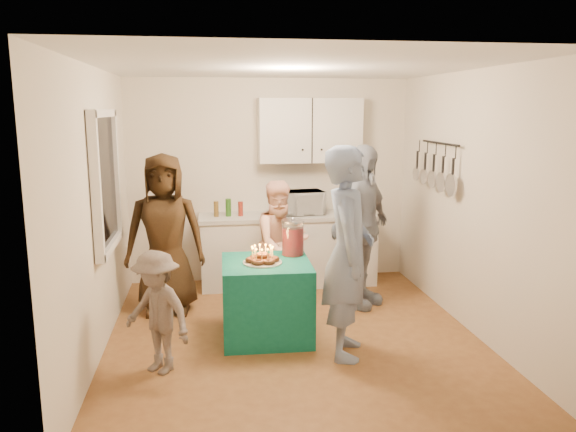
{
  "coord_description": "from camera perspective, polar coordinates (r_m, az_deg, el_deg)",
  "views": [
    {
      "loc": [
        -0.81,
        -5.18,
        2.22
      ],
      "look_at": [
        0.0,
        0.35,
        1.15
      ],
      "focal_mm": 35.0,
      "sensor_mm": 36.0,
      "label": 1
    }
  ],
  "objects": [
    {
      "name": "man_birthday",
      "position": [
        5.04,
        6.11,
        -3.73
      ],
      "size": [
        0.61,
        0.79,
        1.91
      ],
      "primitive_type": "imported",
      "rotation": [
        0.0,
        0.0,
        1.33
      ],
      "color": "#798CB0",
      "rests_on": "floor"
    },
    {
      "name": "woman_back_center",
      "position": [
        6.32,
        -0.71,
        -2.88
      ],
      "size": [
        0.86,
        0.78,
        1.44
      ],
      "primitive_type": "imported",
      "rotation": [
        0.0,
        0.0,
        0.4
      ],
      "color": "#E88F79",
      "rests_on": "floor"
    },
    {
      "name": "ceiling",
      "position": [
        5.26,
        0.57,
        14.98
      ],
      "size": [
        4.0,
        4.0,
        0.0
      ],
      "primitive_type": "plane",
      "color": "white",
      "rests_on": "floor"
    },
    {
      "name": "left_wall",
      "position": [
        5.35,
        -18.86,
        0.35
      ],
      "size": [
        4.0,
        4.0,
        0.0
      ],
      "primitive_type": "plane",
      "color": "silver",
      "rests_on": "floor"
    },
    {
      "name": "microwave",
      "position": [
        7.08,
        1.41,
        1.38
      ],
      "size": [
        0.57,
        0.42,
        0.29
      ],
      "primitive_type": "imported",
      "rotation": [
        0.0,
        0.0,
        0.13
      ],
      "color": "white",
      "rests_on": "countertop"
    },
    {
      "name": "back_wall",
      "position": [
        7.28,
        -1.89,
        3.58
      ],
      "size": [
        3.6,
        3.6,
        0.0
      ],
      "primitive_type": "plane",
      "color": "silver",
      "rests_on": "floor"
    },
    {
      "name": "pot_rack",
      "position": [
        6.43,
        14.93,
        4.95
      ],
      "size": [
        0.12,
        1.0,
        0.6
      ],
      "primitive_type": "cube",
      "color": "black",
      "rests_on": "right_wall"
    },
    {
      "name": "woman_back_right",
      "position": [
        6.34,
        7.41,
        -1.09
      ],
      "size": [
        1.09,
        1.07,
        1.84
      ],
      "primitive_type": "imported",
      "rotation": [
        0.0,
        0.0,
        0.76
      ],
      "color": "#101E37",
      "rests_on": "floor"
    },
    {
      "name": "countertop",
      "position": [
        7.08,
        0.01,
        -0.02
      ],
      "size": [
        2.24,
        0.62,
        0.05
      ],
      "primitive_type": "cube",
      "color": "beige",
      "rests_on": "counter"
    },
    {
      "name": "child_near_left",
      "position": [
        4.92,
        -13.15,
        -9.5
      ],
      "size": [
        0.78,
        0.75,
        1.07
      ],
      "primitive_type": "imported",
      "rotation": [
        0.0,
        0.0,
        -0.7
      ],
      "color": "#5A4E48",
      "rests_on": "floor"
    },
    {
      "name": "donut_cake",
      "position": [
        5.4,
        -2.62,
        -3.89
      ],
      "size": [
        0.38,
        0.38,
        0.18
      ],
      "primitive_type": null,
      "color": "#381C0C",
      "rests_on": "party_table"
    },
    {
      "name": "window_night",
      "position": [
        5.6,
        -18.17,
        3.43
      ],
      "size": [
        0.04,
        1.0,
        1.2
      ],
      "primitive_type": "cube",
      "color": "black",
      "rests_on": "left_wall"
    },
    {
      "name": "upper_cabinet",
      "position": [
        7.16,
        2.24,
        8.68
      ],
      "size": [
        1.3,
        0.3,
        0.8
      ],
      "primitive_type": "cube",
      "color": "white",
      "rests_on": "back_wall"
    },
    {
      "name": "party_table",
      "position": [
        5.58,
        -2.21,
        -8.44
      ],
      "size": [
        0.87,
        0.87,
        0.76
      ],
      "primitive_type": "cube",
      "rotation": [
        0.0,
        0.0,
        -0.03
      ],
      "color": "#0F6554",
      "rests_on": "floor"
    },
    {
      "name": "floor",
      "position": [
        5.69,
        0.52,
        -12.11
      ],
      "size": [
        4.0,
        4.0,
        0.0
      ],
      "primitive_type": "plane",
      "color": "brown",
      "rests_on": "ground"
    },
    {
      "name": "right_wall",
      "position": [
        5.87,
        18.18,
        1.28
      ],
      "size": [
        4.0,
        4.0,
        0.0
      ],
      "primitive_type": "plane",
      "color": "silver",
      "rests_on": "floor"
    },
    {
      "name": "counter",
      "position": [
        7.18,
        0.01,
        -3.59
      ],
      "size": [
        2.2,
        0.58,
        0.86
      ],
      "primitive_type": "cube",
      "color": "white",
      "rests_on": "floor"
    },
    {
      "name": "punch_jar",
      "position": [
        5.67,
        0.49,
        -2.3
      ],
      "size": [
        0.22,
        0.22,
        0.34
      ],
      "primitive_type": "cylinder",
      "color": "#AD0D1D",
      "rests_on": "party_table"
    },
    {
      "name": "woman_back_left",
      "position": [
        6.25,
        -12.4,
        -1.81
      ],
      "size": [
        0.88,
        0.59,
        1.76
      ],
      "primitive_type": "imported",
      "rotation": [
        0.0,
        0.0,
        -0.04
      ],
      "color": "#4D3116",
      "rests_on": "floor"
    }
  ]
}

